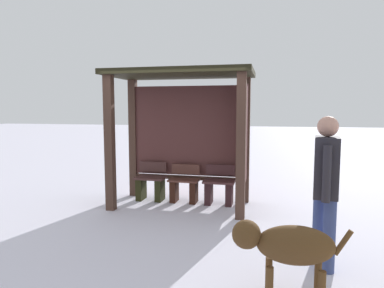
{
  "coord_description": "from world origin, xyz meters",
  "views": [
    {
      "loc": [
        1.65,
        -6.24,
        1.86
      ],
      "look_at": [
        0.33,
        -0.49,
        1.25
      ],
      "focal_mm": 32.17,
      "sensor_mm": 36.0,
      "label": 1
    }
  ],
  "objects": [
    {
      "name": "ground_plane",
      "position": [
        0.0,
        0.0,
        0.0
      ],
      "size": [
        60.0,
        60.0,
        0.0
      ],
      "primitive_type": "plane",
      "color": "silver"
    },
    {
      "name": "dog",
      "position": [
        1.83,
        -2.92,
        0.55
      ],
      "size": [
        1.13,
        0.38,
        0.77
      ],
      "color": "#53371C",
      "rests_on": "ground"
    },
    {
      "name": "bench_left_inside",
      "position": [
        -0.7,
        0.27,
        0.31
      ],
      "size": [
        0.6,
        0.4,
        0.76
      ],
      "color": "#482B29",
      "rests_on": "ground"
    },
    {
      "name": "bench_right_inside",
      "position": [
        0.7,
        0.27,
        0.3
      ],
      "size": [
        0.6,
        0.39,
        0.75
      ],
      "color": "#48292B",
      "rests_on": "ground"
    },
    {
      "name": "person_walking",
      "position": [
        2.28,
        -2.13,
        1.05
      ],
      "size": [
        0.32,
        0.67,
        1.77
      ],
      "color": "#28262E",
      "rests_on": "ground"
    },
    {
      "name": "bench_center_inside",
      "position": [
        0.0,
        0.27,
        0.3
      ],
      "size": [
        0.6,
        0.35,
        0.74
      ],
      "color": "#563128",
      "rests_on": "ground"
    },
    {
      "name": "bus_shelter",
      "position": [
        0.1,
        0.19,
        1.76
      ],
      "size": [
        2.68,
        1.42,
        2.55
      ],
      "color": "#462F25",
      "rests_on": "ground"
    }
  ]
}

